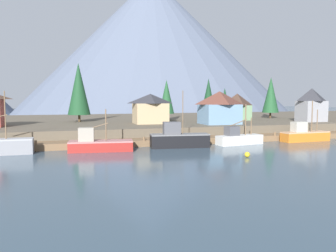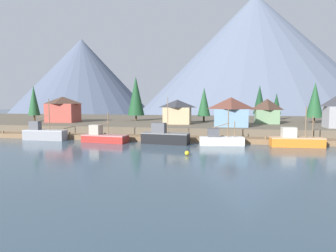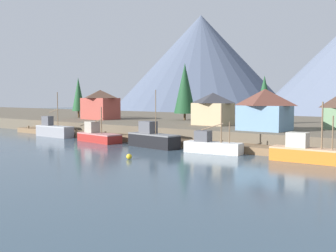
{
  "view_description": "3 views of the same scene",
  "coord_description": "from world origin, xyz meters",
  "px_view_note": "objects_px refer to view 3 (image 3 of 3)",
  "views": [
    {
      "loc": [
        -16.2,
        -52.04,
        7.7
      ],
      "look_at": [
        0.98,
        3.4,
        2.92
      ],
      "focal_mm": 36.48,
      "sensor_mm": 36.0,
      "label": 1
    },
    {
      "loc": [
        11.48,
        -55.96,
        8.18
      ],
      "look_at": [
        0.96,
        2.12,
        3.06
      ],
      "focal_mm": 30.81,
      "sensor_mm": 36.0,
      "label": 2
    },
    {
      "loc": [
        42.03,
        -49.96,
        7.82
      ],
      "look_at": [
        0.03,
        3.0,
        2.97
      ],
      "focal_mm": 43.93,
      "sensor_mm": 36.0,
      "label": 3
    }
  ],
  "objects_px": {
    "fishing_boat_white": "(212,145)",
    "house_tan": "(213,109)",
    "fishing_boat_grey": "(54,130)",
    "conifer_mid_left": "(185,88)",
    "fishing_boat_orange": "(307,152)",
    "house_blue": "(265,109)",
    "channel_buoy": "(129,157)",
    "fishing_boat_red": "(98,136)",
    "house_red": "(100,104)",
    "fishing_boat_black": "(153,139)",
    "conifer_mid_right": "(264,96)",
    "conifer_back_right": "(78,94)"
  },
  "relations": [
    {
      "from": "fishing_boat_orange",
      "to": "conifer_mid_left",
      "type": "height_order",
      "value": "conifer_mid_left"
    },
    {
      "from": "fishing_boat_grey",
      "to": "house_red",
      "type": "relative_size",
      "value": 1.1
    },
    {
      "from": "fishing_boat_orange",
      "to": "house_tan",
      "type": "relative_size",
      "value": 1.34
    },
    {
      "from": "fishing_boat_grey",
      "to": "conifer_mid_right",
      "type": "bearing_deg",
      "value": 39.06
    },
    {
      "from": "house_blue",
      "to": "fishing_boat_black",
      "type": "bearing_deg",
      "value": -136.6
    },
    {
      "from": "fishing_boat_red",
      "to": "conifer_mid_left",
      "type": "bearing_deg",
      "value": 100.36
    },
    {
      "from": "house_blue",
      "to": "conifer_mid_left",
      "type": "bearing_deg",
      "value": 150.46
    },
    {
      "from": "house_blue",
      "to": "channel_buoy",
      "type": "relative_size",
      "value": 10.85
    },
    {
      "from": "fishing_boat_grey",
      "to": "conifer_mid_right",
      "type": "distance_m",
      "value": 41.51
    },
    {
      "from": "fishing_boat_white",
      "to": "channel_buoy",
      "type": "xyz_separation_m",
      "value": [
        -4.94,
        -11.35,
        -0.7
      ]
    },
    {
      "from": "fishing_boat_grey",
      "to": "fishing_boat_orange",
      "type": "relative_size",
      "value": 0.99
    },
    {
      "from": "fishing_boat_orange",
      "to": "conifer_back_right",
      "type": "xyz_separation_m",
      "value": [
        -65.09,
        18.86,
        7.19
      ]
    },
    {
      "from": "fishing_boat_grey",
      "to": "house_blue",
      "type": "distance_m",
      "value": 40.72
    },
    {
      "from": "house_red",
      "to": "channel_buoy",
      "type": "xyz_separation_m",
      "value": [
        37.14,
        -28.98,
        -5.66
      ]
    },
    {
      "from": "house_blue",
      "to": "house_red",
      "type": "bearing_deg",
      "value": 172.65
    },
    {
      "from": "house_blue",
      "to": "house_red",
      "type": "relative_size",
      "value": 0.92
    },
    {
      "from": "fishing_boat_black",
      "to": "conifer_mid_right",
      "type": "bearing_deg",
      "value": 84.28
    },
    {
      "from": "house_red",
      "to": "conifer_mid_right",
      "type": "distance_m",
      "value": 38.52
    },
    {
      "from": "conifer_back_right",
      "to": "channel_buoy",
      "type": "xyz_separation_m",
      "value": [
        46.86,
        -30.48,
        -8.01
      ]
    },
    {
      "from": "fishing_boat_grey",
      "to": "house_blue",
      "type": "relative_size",
      "value": 1.2
    },
    {
      "from": "house_tan",
      "to": "house_blue",
      "type": "bearing_deg",
      "value": -22.18
    },
    {
      "from": "fishing_boat_grey",
      "to": "house_red",
      "type": "distance_m",
      "value": 18.61
    },
    {
      "from": "fishing_boat_grey",
      "to": "fishing_boat_white",
      "type": "distance_m",
      "value": 36.57
    },
    {
      "from": "fishing_boat_red",
      "to": "house_red",
      "type": "bearing_deg",
      "value": 144.22
    },
    {
      "from": "fishing_boat_red",
      "to": "house_red",
      "type": "relative_size",
      "value": 1.14
    },
    {
      "from": "fishing_boat_white",
      "to": "fishing_boat_red",
      "type": "bearing_deg",
      "value": 173.19
    },
    {
      "from": "fishing_boat_black",
      "to": "house_red",
      "type": "relative_size",
      "value": 1.13
    },
    {
      "from": "fishing_boat_black",
      "to": "fishing_boat_grey",
      "type": "bearing_deg",
      "value": -174.31
    },
    {
      "from": "conifer_mid_left",
      "to": "channel_buoy",
      "type": "distance_m",
      "value": 43.91
    },
    {
      "from": "fishing_boat_red",
      "to": "fishing_boat_grey",
      "type": "bearing_deg",
      "value": -176.28
    },
    {
      "from": "fishing_boat_orange",
      "to": "channel_buoy",
      "type": "relative_size",
      "value": 13.15
    },
    {
      "from": "fishing_boat_white",
      "to": "channel_buoy",
      "type": "bearing_deg",
      "value": -121.3
    },
    {
      "from": "house_tan",
      "to": "channel_buoy",
      "type": "distance_m",
      "value": 29.56
    },
    {
      "from": "fishing_boat_grey",
      "to": "conifer_mid_left",
      "type": "distance_m",
      "value": 30.35
    },
    {
      "from": "fishing_boat_red",
      "to": "fishing_boat_white",
      "type": "distance_m",
      "value": 22.88
    },
    {
      "from": "house_blue",
      "to": "house_tan",
      "type": "bearing_deg",
      "value": 157.82
    },
    {
      "from": "fishing_boat_black",
      "to": "conifer_back_right",
      "type": "xyz_separation_m",
      "value": [
        -41.23,
        19.35,
        7.01
      ]
    },
    {
      "from": "fishing_boat_white",
      "to": "house_tan",
      "type": "height_order",
      "value": "house_tan"
    },
    {
      "from": "house_red",
      "to": "fishing_boat_red",
      "type": "bearing_deg",
      "value": -43.2
    },
    {
      "from": "fishing_boat_white",
      "to": "house_tan",
      "type": "xyz_separation_m",
      "value": [
        -10.66,
        17.17,
        4.54
      ]
    },
    {
      "from": "fishing_boat_grey",
      "to": "fishing_boat_orange",
      "type": "bearing_deg",
      "value": 0.27
    },
    {
      "from": "fishing_boat_orange",
      "to": "house_blue",
      "type": "xyz_separation_m",
      "value": [
        -11.03,
        11.63,
        4.68
      ]
    },
    {
      "from": "fishing_boat_black",
      "to": "conifer_mid_left",
      "type": "height_order",
      "value": "conifer_mid_left"
    },
    {
      "from": "fishing_boat_black",
      "to": "conifer_mid_left",
      "type": "bearing_deg",
      "value": 124.05
    },
    {
      "from": "fishing_boat_orange",
      "to": "channel_buoy",
      "type": "xyz_separation_m",
      "value": [
        -18.22,
        -11.62,
        -0.81
      ]
    },
    {
      "from": "house_blue",
      "to": "house_tan",
      "type": "xyz_separation_m",
      "value": [
        -12.91,
        5.26,
        -0.26
      ]
    },
    {
      "from": "fishing_boat_white",
      "to": "conifer_mid_left",
      "type": "xyz_separation_m",
      "value": [
        -24.28,
        26.94,
        8.63
      ]
    },
    {
      "from": "conifer_mid_left",
      "to": "channel_buoy",
      "type": "xyz_separation_m",
      "value": [
        19.35,
        -38.29,
        -9.33
      ]
    },
    {
      "from": "house_blue",
      "to": "conifer_back_right",
      "type": "height_order",
      "value": "conifer_back_right"
    },
    {
      "from": "house_blue",
      "to": "house_red",
      "type": "height_order",
      "value": "house_red"
    }
  ]
}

